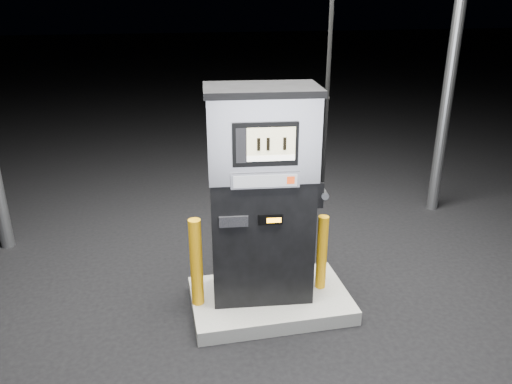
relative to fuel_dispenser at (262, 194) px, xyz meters
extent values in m
plane|color=black|center=(0.08, -0.07, -1.24)|extent=(80.00, 80.00, 0.00)
cube|color=slate|center=(0.08, -0.07, -1.16)|extent=(1.60, 1.00, 0.15)
cylinder|color=gray|center=(3.08, 1.93, 1.01)|extent=(0.16, 0.16, 4.50)
cube|color=black|center=(0.00, 0.00, -0.44)|extent=(1.03, 0.66, 1.29)
cube|color=#B6B6BD|center=(0.00, 0.00, 0.58)|extent=(1.05, 0.69, 0.77)
cube|color=black|center=(0.00, 0.00, 1.00)|extent=(1.10, 0.73, 0.06)
cube|color=black|center=(-0.04, -0.29, 0.58)|extent=(0.58, 0.09, 0.39)
cube|color=beige|center=(0.01, -0.31, 0.61)|extent=(0.42, 0.05, 0.25)
cube|color=white|center=(0.01, -0.32, 0.46)|extent=(0.42, 0.05, 0.05)
cube|color=#B6B6BD|center=(-0.04, -0.29, 0.25)|extent=(0.62, 0.09, 0.14)
cube|color=gray|center=(-0.04, -0.31, 0.25)|extent=(0.56, 0.06, 0.11)
cube|color=red|center=(0.19, -0.34, 0.25)|extent=(0.07, 0.01, 0.07)
cube|color=black|center=(0.02, -0.30, -0.14)|extent=(0.23, 0.04, 0.09)
cube|color=orange|center=(0.05, -0.31, -0.14)|extent=(0.13, 0.02, 0.05)
cube|color=black|center=(-0.32, -0.26, -0.14)|extent=(0.27, 0.05, 0.10)
cube|color=black|center=(0.53, -0.05, -0.01)|extent=(0.12, 0.19, 0.26)
cylinder|color=gray|center=(0.59, -0.06, -0.01)|extent=(0.09, 0.23, 0.07)
cylinder|color=black|center=(0.57, -0.11, 1.71)|extent=(0.04, 0.04, 3.19)
cylinder|color=#F5A50D|center=(-0.66, -0.08, -0.63)|extent=(0.13, 0.13, 0.91)
cylinder|color=#F5A50D|center=(0.63, -0.04, -0.68)|extent=(0.12, 0.12, 0.81)
camera|label=1|loc=(-0.97, -4.34, 1.79)|focal=35.00mm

